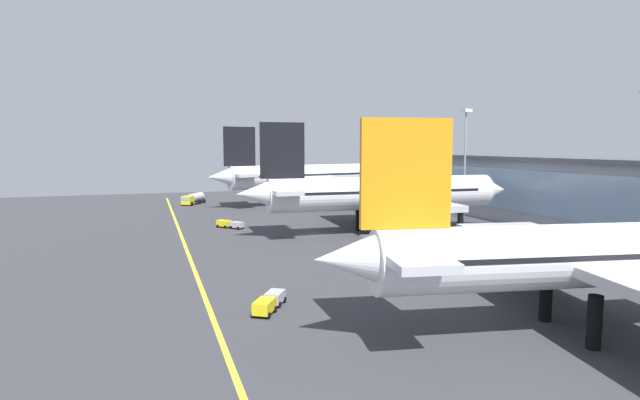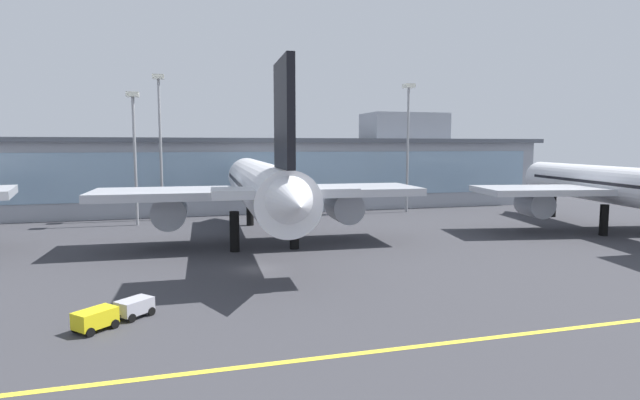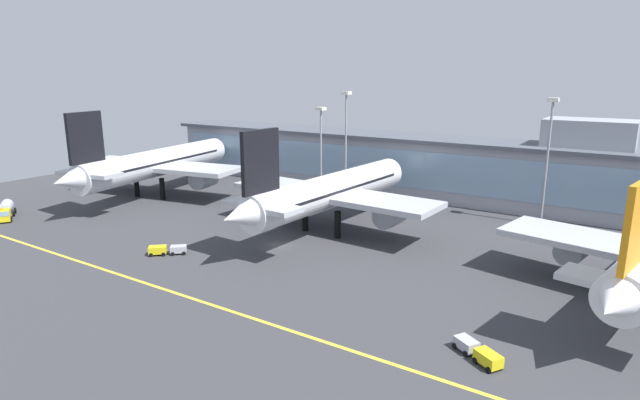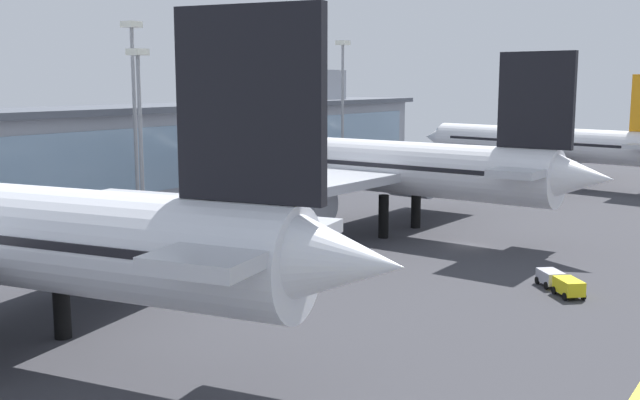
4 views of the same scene
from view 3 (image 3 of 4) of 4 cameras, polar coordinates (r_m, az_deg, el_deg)
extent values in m
plane|color=#38383D|center=(84.17, -4.55, -5.04)|extent=(180.00, 180.00, 0.00)
cube|color=yellow|center=(69.29, -15.87, -9.78)|extent=(144.00, 0.50, 0.01)
cube|color=#9399A3|center=(121.34, 8.83, 3.75)|extent=(127.07, 12.00, 12.62)
cube|color=#84A3BC|center=(115.82, 7.60, 3.63)|extent=(121.98, 0.20, 8.08)
cube|color=#4C515B|center=(120.37, 8.95, 6.89)|extent=(130.07, 14.00, 0.80)
cube|color=#9399A3|center=(112.17, 27.57, 6.36)|extent=(16.00, 10.00, 6.00)
cylinder|color=black|center=(123.46, -19.58, 1.43)|extent=(1.10, 1.10, 4.82)
cylinder|color=black|center=(118.73, -17.01, 1.16)|extent=(1.10, 1.10, 4.82)
cylinder|color=black|center=(136.75, -12.67, 3.03)|extent=(1.10, 1.10, 4.82)
cylinder|color=silver|center=(122.77, -17.40, 3.97)|extent=(13.61, 45.02, 6.02)
cone|color=silver|center=(141.72, -11.09, 5.58)|extent=(6.57, 6.32, 5.72)
cone|color=silver|center=(105.69, -25.98, 1.95)|extent=(6.18, 7.40, 5.12)
cube|color=#84A3BC|center=(138.65, -11.94, 5.80)|extent=(5.17, 4.93, 1.81)
cube|color=black|center=(122.70, -17.42, 4.18)|extent=(12.44, 37.99, 0.48)
cube|color=#B7BAC1|center=(122.90, -17.38, 3.63)|extent=(40.54, 17.31, 0.96)
cylinder|color=#999EA8|center=(131.78, -20.51, 2.98)|extent=(5.15, 6.44, 4.21)
cylinder|color=#999EA8|center=(117.82, -12.70, 2.33)|extent=(5.15, 6.44, 4.21)
cube|color=black|center=(107.75, -24.48, 6.29)|extent=(2.09, 8.04, 9.63)
cube|color=#B7BAC1|center=(108.72, -24.12, 2.68)|extent=(13.23, 7.00, 0.77)
cylinder|color=black|center=(91.15, -1.65, -2.00)|extent=(1.10, 1.10, 4.63)
cylinder|color=black|center=(87.23, 1.96, -2.73)|extent=(1.10, 1.10, 4.63)
cylinder|color=black|center=(104.57, 6.24, -0.01)|extent=(1.10, 1.10, 4.63)
cylinder|color=silver|center=(90.53, 1.34, 1.10)|extent=(7.95, 41.50, 5.78)
cone|color=silver|center=(109.27, 8.07, 3.16)|extent=(5.76, 5.49, 5.49)
cone|color=silver|center=(73.52, -8.80, -1.70)|extent=(5.24, 6.61, 4.91)
cube|color=#84A3BC|center=(106.16, 7.22, 3.44)|extent=(4.54, 4.27, 1.73)
cube|color=black|center=(90.43, 1.34, 1.37)|extent=(7.66, 34.91, 0.46)
cube|color=#B7BAC1|center=(90.69, 1.34, 0.66)|extent=(39.23, 11.93, 0.93)
cylinder|color=#999EA8|center=(98.75, -3.35, 0.36)|extent=(4.32, 5.57, 4.05)
cylinder|color=#999EA8|center=(86.98, 7.77, -1.59)|extent=(4.32, 5.57, 4.05)
cube|color=black|center=(75.16, -6.58, 4.24)|extent=(1.08, 7.45, 9.25)
cube|color=#B7BAC1|center=(76.53, -6.44, -0.67)|extent=(12.62, 5.19, 0.74)
cylinder|color=black|center=(73.26, 30.47, -8.15)|extent=(1.10, 1.10, 4.21)
cone|color=white|center=(54.11, 29.68, -9.93)|extent=(5.45, 6.50, 4.47)
cylinder|color=#999EA8|center=(78.60, 26.15, -4.88)|extent=(4.55, 5.70, 3.68)
cube|color=orange|center=(56.05, 31.54, -2.40)|extent=(1.91, 7.08, 8.42)
cube|color=#B7BAC1|center=(57.82, 30.78, -8.18)|extent=(12.71, 6.46, 0.67)
cylinder|color=black|center=(112.84, -30.94, -1.83)|extent=(1.09, 0.85, 1.10)
cylinder|color=black|center=(117.18, -30.71, -1.29)|extent=(1.09, 0.85, 1.10)
cylinder|color=black|center=(119.62, -30.59, -1.00)|extent=(1.09, 0.85, 1.10)
cylinder|color=black|center=(119.97, -31.81, -1.12)|extent=(1.09, 0.85, 1.10)
cube|color=#2D2D33|center=(117.20, -31.34, -1.41)|extent=(7.62, 6.06, 0.30)
cube|color=yellow|center=(113.08, -31.63, -1.44)|extent=(3.38, 3.45, 2.20)
cube|color=#84A3BC|center=(112.98, -31.66, -1.21)|extent=(3.40, 3.42, 0.88)
cylinder|color=silver|center=(117.44, -31.39, -0.74)|extent=(5.94, 4.96, 2.30)
cube|color=orange|center=(112.81, -31.71, -0.84)|extent=(0.30, 0.40, 0.20)
cylinder|color=black|center=(82.83, -18.15, -5.80)|extent=(0.58, 0.55, 0.60)
cylinder|color=black|center=(84.24, -18.01, -5.46)|extent=(0.58, 0.55, 0.60)
cylinder|color=black|center=(82.57, -16.90, -5.77)|extent=(0.58, 0.55, 0.60)
cylinder|color=black|center=(83.97, -16.78, -5.43)|extent=(0.58, 0.55, 0.60)
cube|color=yellow|center=(83.22, -17.49, -5.26)|extent=(2.93, 2.86, 1.10)
cylinder|color=black|center=(82.39, -15.97, -5.75)|extent=(0.56, 0.54, 0.60)
cylinder|color=black|center=(83.80, -15.86, -5.41)|extent=(0.56, 0.54, 0.60)
cylinder|color=black|center=(82.20, -14.80, -5.71)|extent=(0.56, 0.54, 0.60)
cylinder|color=black|center=(83.61, -14.71, -5.37)|extent=(0.56, 0.54, 0.60)
cube|color=#A8A8B2|center=(82.84, -15.36, -5.23)|extent=(2.78, 2.73, 1.00)
cube|color=#2D2D33|center=(83.13, -16.37, -5.49)|extent=(0.51, 0.48, 0.08)
cylinder|color=black|center=(53.75, 19.33, -16.94)|extent=(0.61, 0.49, 0.60)
cylinder|color=black|center=(52.82, 18.10, -17.42)|extent=(0.61, 0.49, 0.60)
cylinder|color=black|center=(54.86, 17.97, -16.16)|extent=(0.61, 0.49, 0.60)
cylinder|color=black|center=(53.96, 16.74, -16.60)|extent=(0.61, 0.49, 0.60)
cube|color=yellow|center=(53.57, 18.08, -16.27)|extent=(3.00, 2.65, 1.10)
cylinder|color=black|center=(55.71, 17.00, -15.59)|extent=(0.60, 0.47, 0.60)
cylinder|color=black|center=(54.82, 15.78, -16.02)|extent=(0.60, 0.47, 0.60)
cylinder|color=black|center=(56.80, 15.85, -14.91)|extent=(0.60, 0.47, 0.60)
cylinder|color=black|center=(55.92, 14.63, -15.31)|extent=(0.60, 0.47, 0.60)
cube|color=#A8A8B2|center=(55.57, 15.85, -15.00)|extent=(2.83, 2.55, 1.00)
cube|color=#2D2D33|center=(54.77, 16.87, -15.95)|extent=(0.56, 0.40, 0.08)
cylinder|color=gray|center=(117.26, 2.86, 6.02)|extent=(0.44, 0.44, 22.61)
cube|color=silver|center=(116.27, 2.93, 11.72)|extent=(1.80, 1.80, 0.70)
cylinder|color=gray|center=(101.18, 23.72, 3.55)|extent=(0.44, 0.44, 22.33)
cube|color=silver|center=(100.02, 24.36, 10.05)|extent=(1.80, 1.80, 0.70)
cylinder|color=gray|center=(115.38, 0.10, 5.08)|extent=(0.44, 0.44, 19.30)
cube|color=silver|center=(114.30, 0.10, 10.04)|extent=(1.80, 1.80, 0.70)
camera|label=1|loc=(50.28, 73.46, -9.59)|focal=28.15mm
camera|label=2|loc=(60.12, -41.56, -4.20)|focal=28.70mm
camera|label=4|loc=(124.48, -41.04, 5.51)|focal=42.13mm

